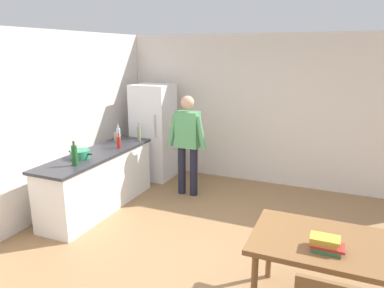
{
  "coord_description": "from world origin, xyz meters",
  "views": [
    {
      "loc": [
        1.38,
        -3.44,
        2.41
      ],
      "look_at": [
        -0.63,
        1.29,
        1.06
      ],
      "focal_mm": 33.52,
      "sensor_mm": 36.0,
      "label": 1
    }
  ],
  "objects_px": {
    "utensil_jar": "(117,136)",
    "bottle_water_clear": "(118,135)",
    "dining_table": "(330,249)",
    "refrigerator": "(154,132)",
    "book_stack": "(326,244)",
    "person": "(188,139)",
    "bottle_sauce_red": "(119,142)",
    "bottle_wine_green": "(75,155)",
    "cooking_pot": "(80,154)",
    "bottle_vinegar_tall": "(139,133)"
  },
  "relations": [
    {
      "from": "utensil_jar",
      "to": "bottle_water_clear",
      "type": "distance_m",
      "value": 0.15
    },
    {
      "from": "dining_table",
      "to": "bottle_water_clear",
      "type": "xyz_separation_m",
      "value": [
        -3.46,
        1.77,
        0.35
      ]
    },
    {
      "from": "refrigerator",
      "to": "book_stack",
      "type": "xyz_separation_m",
      "value": [
        3.26,
        -2.86,
        -0.09
      ]
    },
    {
      "from": "person",
      "to": "bottle_sauce_red",
      "type": "relative_size",
      "value": 7.08
    },
    {
      "from": "dining_table",
      "to": "bottle_water_clear",
      "type": "bearing_deg",
      "value": 152.87
    },
    {
      "from": "person",
      "to": "bottle_sauce_red",
      "type": "height_order",
      "value": "person"
    },
    {
      "from": "person",
      "to": "book_stack",
      "type": "xyz_separation_m",
      "value": [
        2.31,
        -2.31,
        -0.17
      ]
    },
    {
      "from": "bottle_water_clear",
      "to": "bottle_wine_green",
      "type": "xyz_separation_m",
      "value": [
        0.18,
        -1.28,
        0.02
      ]
    },
    {
      "from": "bottle_water_clear",
      "to": "book_stack",
      "type": "distance_m",
      "value": 3.93
    },
    {
      "from": "person",
      "to": "refrigerator",
      "type": "bearing_deg",
      "value": 149.77
    },
    {
      "from": "utensil_jar",
      "to": "bottle_wine_green",
      "type": "height_order",
      "value": "bottle_wine_green"
    },
    {
      "from": "person",
      "to": "utensil_jar",
      "type": "distance_m",
      "value": 1.23
    },
    {
      "from": "bottle_wine_green",
      "to": "bottle_sauce_red",
      "type": "relative_size",
      "value": 1.42
    },
    {
      "from": "person",
      "to": "bottle_wine_green",
      "type": "height_order",
      "value": "person"
    },
    {
      "from": "utensil_jar",
      "to": "bottle_sauce_red",
      "type": "height_order",
      "value": "utensil_jar"
    },
    {
      "from": "utensil_jar",
      "to": "bottle_sauce_red",
      "type": "distance_m",
      "value": 0.5
    },
    {
      "from": "cooking_pot",
      "to": "bottle_wine_green",
      "type": "height_order",
      "value": "bottle_wine_green"
    },
    {
      "from": "bottle_vinegar_tall",
      "to": "bottle_wine_green",
      "type": "bearing_deg",
      "value": -93.56
    },
    {
      "from": "refrigerator",
      "to": "bottle_vinegar_tall",
      "type": "relative_size",
      "value": 5.62
    },
    {
      "from": "cooking_pot",
      "to": "bottle_vinegar_tall",
      "type": "bearing_deg",
      "value": 78.03
    },
    {
      "from": "dining_table",
      "to": "book_stack",
      "type": "xyz_separation_m",
      "value": [
        -0.04,
        -0.16,
        0.13
      ]
    },
    {
      "from": "utensil_jar",
      "to": "refrigerator",
      "type": "bearing_deg",
      "value": 73.0
    },
    {
      "from": "bottle_water_clear",
      "to": "bottle_wine_green",
      "type": "bearing_deg",
      "value": -82.21
    },
    {
      "from": "dining_table",
      "to": "bottle_water_clear",
      "type": "distance_m",
      "value": 3.9
    },
    {
      "from": "bottle_water_clear",
      "to": "book_stack",
      "type": "height_order",
      "value": "bottle_water_clear"
    },
    {
      "from": "dining_table",
      "to": "bottle_sauce_red",
      "type": "bearing_deg",
      "value": 155.63
    },
    {
      "from": "book_stack",
      "to": "bottle_sauce_red",
      "type": "bearing_deg",
      "value": 152.99
    },
    {
      "from": "cooking_pot",
      "to": "bottle_water_clear",
      "type": "height_order",
      "value": "bottle_water_clear"
    },
    {
      "from": "book_stack",
      "to": "bottle_vinegar_tall",
      "type": "bearing_deg",
      "value": 145.58
    },
    {
      "from": "dining_table",
      "to": "bottle_wine_green",
      "type": "relative_size",
      "value": 4.12
    },
    {
      "from": "refrigerator",
      "to": "bottle_water_clear",
      "type": "relative_size",
      "value": 6.0
    },
    {
      "from": "bottle_vinegar_tall",
      "to": "bottle_sauce_red",
      "type": "height_order",
      "value": "bottle_vinegar_tall"
    },
    {
      "from": "refrigerator",
      "to": "bottle_wine_green",
      "type": "distance_m",
      "value": 2.22
    },
    {
      "from": "bottle_sauce_red",
      "to": "cooking_pot",
      "type": "bearing_deg",
      "value": -105.93
    },
    {
      "from": "person",
      "to": "bottle_vinegar_tall",
      "type": "relative_size",
      "value": 5.31
    },
    {
      "from": "utensil_jar",
      "to": "bottle_water_clear",
      "type": "xyz_separation_m",
      "value": [
        0.1,
        -0.1,
        0.05
      ]
    },
    {
      "from": "refrigerator",
      "to": "bottle_vinegar_tall",
      "type": "distance_m",
      "value": 0.73
    },
    {
      "from": "utensil_jar",
      "to": "bottle_vinegar_tall",
      "type": "relative_size",
      "value": 1.0
    },
    {
      "from": "refrigerator",
      "to": "bottle_water_clear",
      "type": "distance_m",
      "value": 0.95
    },
    {
      "from": "bottle_wine_green",
      "to": "book_stack",
      "type": "height_order",
      "value": "bottle_wine_green"
    },
    {
      "from": "bottle_water_clear",
      "to": "utensil_jar",
      "type": "bearing_deg",
      "value": 134.03
    },
    {
      "from": "bottle_water_clear",
      "to": "dining_table",
      "type": "bearing_deg",
      "value": -27.13
    },
    {
      "from": "refrigerator",
      "to": "bottle_sauce_red",
      "type": "xyz_separation_m",
      "value": [
        0.05,
        -1.23,
        0.1
      ]
    },
    {
      "from": "person",
      "to": "cooking_pot",
      "type": "xyz_separation_m",
      "value": [
        -1.09,
        -1.36,
        -0.02
      ]
    },
    {
      "from": "refrigerator",
      "to": "person",
      "type": "xyz_separation_m",
      "value": [
        0.95,
        -0.55,
        0.08
      ]
    },
    {
      "from": "utensil_jar",
      "to": "book_stack",
      "type": "xyz_separation_m",
      "value": [
        3.51,
        -2.03,
        -0.17
      ]
    },
    {
      "from": "person",
      "to": "bottle_vinegar_tall",
      "type": "bearing_deg",
      "value": -169.57
    },
    {
      "from": "refrigerator",
      "to": "person",
      "type": "distance_m",
      "value": 1.1
    },
    {
      "from": "bottle_vinegar_tall",
      "to": "refrigerator",
      "type": "bearing_deg",
      "value": 99.0
    },
    {
      "from": "dining_table",
      "to": "refrigerator",
      "type": "bearing_deg",
      "value": 140.71
    }
  ]
}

